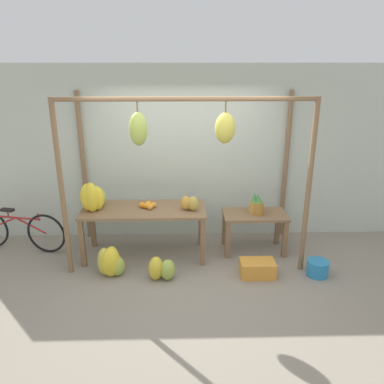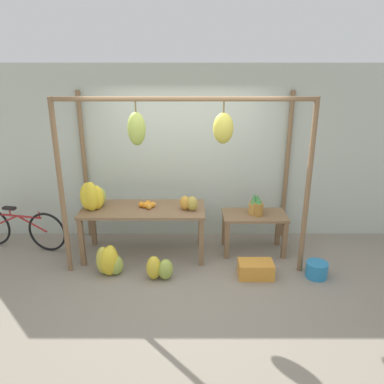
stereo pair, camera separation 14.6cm
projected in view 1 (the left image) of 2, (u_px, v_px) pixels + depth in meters
ground_plane at (187, 280)px, 5.08m from camera, size 20.00×20.00×0.00m
shop_wall_back at (185, 154)px, 6.05m from camera, size 8.00×0.08×2.80m
stall_awning at (185, 150)px, 5.04m from camera, size 3.33×1.30×2.41m
display_table_main at (144, 215)px, 5.55m from camera, size 1.82×0.75×0.76m
display_table_side at (254, 221)px, 5.74m from camera, size 0.96×0.54×0.62m
banana_pile_on_table at (93, 198)px, 5.41m from camera, size 0.37×0.46×0.44m
orange_pile at (148, 205)px, 5.52m from camera, size 0.26×0.20×0.09m
pineapple_cluster at (256, 205)px, 5.68m from camera, size 0.21×0.28×0.30m
banana_pile_ground_left at (111, 262)px, 5.14m from camera, size 0.44×0.36×0.43m
banana_pile_ground_right at (161, 269)px, 5.05m from camera, size 0.44×0.29×0.34m
fruit_crate_white at (257, 268)px, 5.16m from camera, size 0.47×0.30×0.22m
blue_bucket at (318, 268)px, 5.17m from camera, size 0.30×0.30×0.22m
parked_bicycle at (18, 230)px, 5.81m from camera, size 1.58×0.38×0.68m
papaya_pile at (190, 203)px, 5.42m from camera, size 0.31×0.24×0.22m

